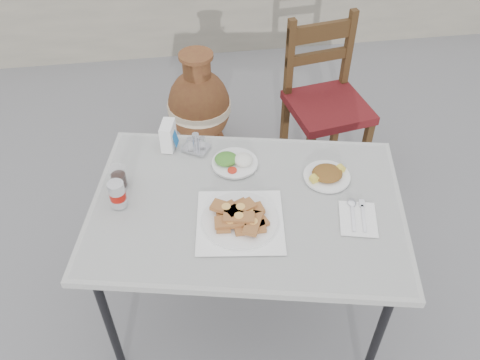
{
  "coord_description": "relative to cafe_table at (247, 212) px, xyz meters",
  "views": [
    {
      "loc": [
        -0.24,
        -1.4,
        2.14
      ],
      "look_at": [
        -0.03,
        -0.02,
        0.81
      ],
      "focal_mm": 38.0,
      "sensor_mm": 36.0,
      "label": 1
    }
  ],
  "objects": [
    {
      "name": "cafe_table",
      "position": [
        0.0,
        0.0,
        0.0
      ],
      "size": [
        1.34,
        1.04,
        0.73
      ],
      "rotation": [
        0.0,
        0.0,
        -0.21
      ],
      "color": "black",
      "rests_on": "ground"
    },
    {
      "name": "ground",
      "position": [
        0.02,
        0.07,
        -0.68
      ],
      "size": [
        80.0,
        80.0,
        0.0
      ],
      "primitive_type": "plane",
      "color": "slate",
      "rests_on": "ground"
    },
    {
      "name": "napkin_holder",
      "position": [
        -0.28,
        0.38,
        0.11
      ],
      "size": [
        0.08,
        0.11,
        0.12
      ],
      "rotation": [
        0.0,
        0.0,
        -0.25
      ],
      "color": "white",
      "rests_on": "cafe_table"
    },
    {
      "name": "condiment_caddy",
      "position": [
        -0.17,
        0.35,
        0.08
      ],
      "size": [
        0.13,
        0.13,
        0.08
      ],
      "rotation": [
        0.0,
        0.0,
        -0.56
      ],
      "color": "silver",
      "rests_on": "cafe_table"
    },
    {
      "name": "terracotta_urn",
      "position": [
        -0.1,
        1.25,
        -0.36
      ],
      "size": [
        0.39,
        0.39,
        0.68
      ],
      "color": "brown",
      "rests_on": "ground"
    },
    {
      "name": "salad_chopped_plate",
      "position": [
        0.34,
        0.1,
        0.07
      ],
      "size": [
        0.19,
        0.19,
        0.04
      ],
      "color": "white",
      "rests_on": "cafe_table"
    },
    {
      "name": "cutlery_napkin",
      "position": [
        0.4,
        -0.13,
        0.05
      ],
      "size": [
        0.17,
        0.2,
        0.01
      ],
      "rotation": [
        0.0,
        0.0,
        -0.24
      ],
      "color": "white",
      "rests_on": "cafe_table"
    },
    {
      "name": "cola_glass",
      "position": [
        -0.49,
        0.17,
        0.09
      ],
      "size": [
        0.06,
        0.06,
        0.09
      ],
      "color": "white",
      "rests_on": "cafe_table"
    },
    {
      "name": "soda_can",
      "position": [
        -0.48,
        0.06,
        0.11
      ],
      "size": [
        0.06,
        0.06,
        0.11
      ],
      "color": "silver",
      "rests_on": "cafe_table"
    },
    {
      "name": "chair",
      "position": [
        0.6,
        0.96,
        -0.19
      ],
      "size": [
        0.48,
        0.48,
        0.94
      ],
      "rotation": [
        0.0,
        0.0,
        0.17
      ],
      "color": "#321F0D",
      "rests_on": "ground"
    },
    {
      "name": "salad_rice_plate",
      "position": [
        -0.02,
        0.23,
        0.07
      ],
      "size": [
        0.19,
        0.19,
        0.05
      ],
      "color": "white",
      "rests_on": "cafe_table"
    },
    {
      "name": "pide_plate",
      "position": [
        -0.04,
        -0.09,
        0.08
      ],
      "size": [
        0.36,
        0.36,
        0.07
      ],
      "rotation": [
        0.0,
        0.0,
        -0.13
      ],
      "color": "white",
      "rests_on": "cafe_table"
    }
  ]
}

